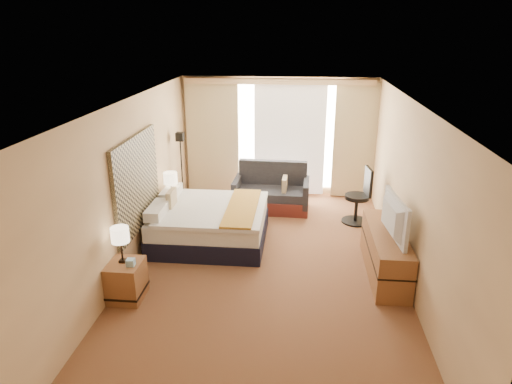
# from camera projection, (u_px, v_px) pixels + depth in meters

# --- Properties ---
(floor) EXTENTS (4.20, 7.00, 0.02)m
(floor) POSITION_uv_depth(u_px,v_px,m) (266.00, 267.00, 7.25)
(floor) COLOR #552118
(floor) RESTS_ON ground
(ceiling) EXTENTS (4.20, 7.00, 0.02)m
(ceiling) POSITION_uv_depth(u_px,v_px,m) (267.00, 103.00, 6.36)
(ceiling) COLOR silver
(ceiling) RESTS_ON wall_back
(wall_back) EXTENTS (4.20, 0.02, 2.60)m
(wall_back) POSITION_uv_depth(u_px,v_px,m) (278.00, 137.00, 10.07)
(wall_back) COLOR beige
(wall_back) RESTS_ON ground
(wall_front) EXTENTS (4.20, 0.02, 2.60)m
(wall_front) POSITION_uv_depth(u_px,v_px,m) (233.00, 343.00, 3.53)
(wall_front) COLOR beige
(wall_front) RESTS_ON ground
(wall_left) EXTENTS (0.02, 7.00, 2.60)m
(wall_left) POSITION_uv_depth(u_px,v_px,m) (130.00, 186.00, 6.99)
(wall_left) COLOR beige
(wall_left) RESTS_ON ground
(wall_right) EXTENTS (0.02, 7.00, 2.60)m
(wall_right) POSITION_uv_depth(u_px,v_px,m) (411.00, 195.00, 6.61)
(wall_right) COLOR beige
(wall_right) RESTS_ON ground
(headboard) EXTENTS (0.06, 1.85, 1.50)m
(headboard) POSITION_uv_depth(u_px,v_px,m) (137.00, 183.00, 7.18)
(headboard) COLOR black
(headboard) RESTS_ON wall_left
(nightstand_left) EXTENTS (0.45, 0.52, 0.55)m
(nightstand_left) POSITION_uv_depth(u_px,v_px,m) (126.00, 281.00, 6.34)
(nightstand_left) COLOR brown
(nightstand_left) RESTS_ON floor
(nightstand_right) EXTENTS (0.45, 0.52, 0.55)m
(nightstand_right) POSITION_uv_depth(u_px,v_px,m) (174.00, 212.00, 8.68)
(nightstand_right) COLOR brown
(nightstand_right) RESTS_ON floor
(media_dresser) EXTENTS (0.50, 1.80, 0.70)m
(media_dresser) POSITION_uv_depth(u_px,v_px,m) (385.00, 253.00, 6.96)
(media_dresser) COLOR brown
(media_dresser) RESTS_ON floor
(window) EXTENTS (2.30, 0.02, 2.30)m
(window) POSITION_uv_depth(u_px,v_px,m) (290.00, 137.00, 10.02)
(window) COLOR white
(window) RESTS_ON wall_back
(curtains) EXTENTS (4.12, 0.19, 2.56)m
(curtains) POSITION_uv_depth(u_px,v_px,m) (278.00, 133.00, 9.93)
(curtains) COLOR beige
(curtains) RESTS_ON floor
(bed) EXTENTS (1.92, 1.76, 0.93)m
(bed) POSITION_uv_depth(u_px,v_px,m) (210.00, 223.00, 8.02)
(bed) COLOR black
(bed) RESTS_ON floor
(loveseat) EXTENTS (1.57, 0.88, 0.96)m
(loveseat) POSITION_uv_depth(u_px,v_px,m) (272.00, 194.00, 9.48)
(loveseat) COLOR #5B201A
(loveseat) RESTS_ON floor
(floor_lamp) EXTENTS (0.21, 0.21, 1.63)m
(floor_lamp) POSITION_uv_depth(u_px,v_px,m) (181.00, 156.00, 9.18)
(floor_lamp) COLOR black
(floor_lamp) RESTS_ON floor
(desk_chair) EXTENTS (0.53, 0.53, 1.10)m
(desk_chair) POSITION_uv_depth(u_px,v_px,m) (360.00, 199.00, 8.75)
(desk_chair) COLOR black
(desk_chair) RESTS_ON floor
(lamp_left) EXTENTS (0.25, 0.25, 0.52)m
(lamp_left) POSITION_uv_depth(u_px,v_px,m) (120.00, 235.00, 6.14)
(lamp_left) COLOR black
(lamp_left) RESTS_ON nightstand_left
(lamp_right) EXTENTS (0.25, 0.25, 0.53)m
(lamp_right) POSITION_uv_depth(u_px,v_px,m) (170.00, 179.00, 8.39)
(lamp_right) COLOR black
(lamp_right) RESTS_ON nightstand_right
(tissue_box) EXTENTS (0.11, 0.11, 0.10)m
(tissue_box) POSITION_uv_depth(u_px,v_px,m) (131.00, 262.00, 6.16)
(tissue_box) COLOR #88B6D3
(tissue_box) RESTS_ON nightstand_left
(telephone) EXTENTS (0.21, 0.18, 0.07)m
(telephone) POSITION_uv_depth(u_px,v_px,m) (177.00, 198.00, 8.50)
(telephone) COLOR black
(telephone) RESTS_ON nightstand_right
(television) EXTENTS (0.25, 1.09, 0.62)m
(television) POSITION_uv_depth(u_px,v_px,m) (388.00, 217.00, 6.58)
(television) COLOR black
(television) RESTS_ON media_dresser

